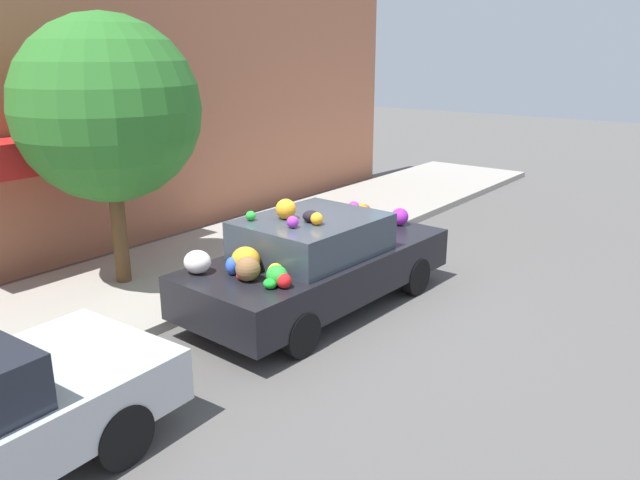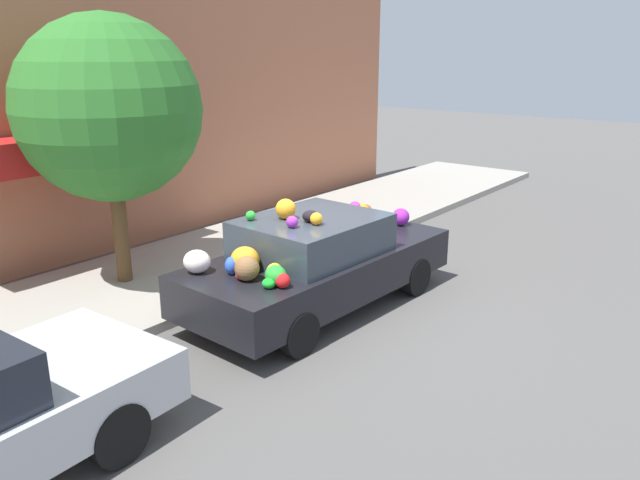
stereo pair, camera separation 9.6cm
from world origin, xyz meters
name	(u,v)px [view 2 (the right image)]	position (x,y,z in m)	size (l,w,h in m)	color
ground_plane	(316,305)	(0.00, 0.00, 0.00)	(60.00, 60.00, 0.00)	#565451
sidewalk_curb	(199,265)	(0.00, 2.70, 0.07)	(24.00, 3.20, 0.15)	#9E998E
building_facade	(109,112)	(-0.10, 4.91, 2.67)	(18.00, 1.20, 5.42)	#B26B4C
street_tree	(109,109)	(-1.39, 2.94, 2.94)	(2.85, 2.85, 4.22)	brown
fire_hydrant	(283,238)	(1.19, 1.73, 0.49)	(0.20, 0.20, 0.70)	red
art_car	(317,261)	(-0.05, -0.07, 0.77)	(4.59, 2.03, 1.76)	black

